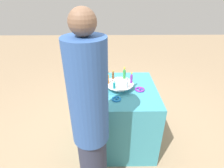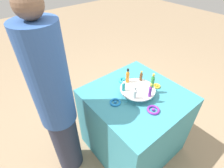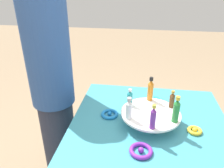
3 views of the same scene
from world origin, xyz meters
name	(u,v)px [view 1 (image 1 of 3)]	position (x,y,z in m)	size (l,w,h in m)	color
ground_plane	(118,138)	(0.00, 0.00, 0.00)	(12.00, 12.00, 0.00)	#997F60
party_table	(119,116)	(0.00, 0.00, 0.40)	(0.86, 0.86, 0.80)	teal
display_stand	(119,85)	(0.00, 0.00, 0.85)	(0.32, 0.32, 0.07)	white
bottle_brown	(113,75)	(0.11, 0.07, 0.91)	(0.03, 0.03, 0.10)	brown
bottle_orange	(108,78)	(-0.01, 0.13, 0.93)	(0.03, 0.03, 0.15)	orange
bottle_teal	(114,85)	(-0.12, 0.06, 0.91)	(0.03, 0.03, 0.10)	teal
bottle_clear	(127,83)	(-0.11, -0.07, 0.92)	(0.03, 0.03, 0.12)	silver
bottle_purple	(131,78)	(0.01, -0.13, 0.93)	(0.03, 0.03, 0.13)	#702D93
bottle_green	(124,73)	(0.12, -0.06, 0.93)	(0.03, 0.03, 0.14)	#288438
ribbon_bow_teal	(100,86)	(0.04, 0.23, 0.81)	(0.10, 0.10, 0.03)	#2DB7CC
ribbon_bow_blue	(116,99)	(-0.23, 0.04, 0.80)	(0.10, 0.10, 0.03)	blue
ribbon_bow_purple	(140,89)	(-0.04, -0.23, 0.81)	(0.11, 0.11, 0.03)	purple
ribbon_bow_gold	(122,79)	(0.23, -0.04, 0.81)	(0.08, 0.08, 0.03)	gold
person_figure	(90,123)	(-0.67, 0.27, 0.87)	(0.29, 0.29, 1.72)	#282D42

